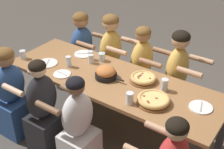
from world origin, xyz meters
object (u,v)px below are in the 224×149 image
skillet_bowl (106,73)px  diner_far_midright (176,82)px  drinking_glass_e (130,99)px  drinking_glass_f (91,55)px  pizza_board_second (154,100)px  empty_plate_a (201,107)px  drinking_glass_a (69,62)px  diner_near_left (12,95)px  empty_plate_d (62,74)px  drinking_glass_c (164,85)px  empty_plate_b (83,54)px  diner_far_left (83,53)px  drinking_glass_d (23,55)px  empty_plate_c (48,63)px  diner_far_midleft (111,60)px  cocktail_glass_blue (102,57)px  pizza_board_main (143,78)px  diner_far_center (141,73)px  diner_near_center (78,130)px  drinking_glass_b (91,59)px  diner_near_midleft (43,112)px

skillet_bowl → diner_far_midright: diner_far_midright is taller
drinking_glass_e → drinking_glass_f: 0.98m
pizza_board_second → diner_far_midright: 0.80m
empty_plate_a → drinking_glass_a: drinking_glass_a is taller
drinking_glass_f → diner_near_left: bearing=-120.2°
empty_plate_d → drinking_glass_c: bearing=18.7°
empty_plate_b → diner_far_left: 0.55m
pizza_board_second → diner_far_left: 1.72m
drinking_glass_d → empty_plate_c: bearing=12.9°
drinking_glass_e → diner_far_midleft: bearing=133.2°
empty_plate_d → cocktail_glass_blue: (0.17, 0.51, 0.04)m
pizza_board_main → drinking_glass_e: 0.43m
drinking_glass_d → diner_near_left: bearing=-63.1°
pizza_board_main → empty_plate_b: bearing=173.1°
pizza_board_second → drinking_glass_c: size_ratio=2.46×
empty_plate_a → drinking_glass_e: drinking_glass_e is taller
diner_far_center → diner_far_left: 0.95m
empty_plate_a → diner_far_left: 2.01m
pizza_board_main → drinking_glass_a: 0.88m
diner_near_center → drinking_glass_e: bearing=-46.0°
drinking_glass_f → diner_near_center: 1.02m
pizza_board_main → skillet_bowl: size_ratio=0.84×
empty_plate_c → drinking_glass_c: 1.40m
empty_plate_d → diner_far_left: diner_far_left is taller
pizza_board_second → drinking_glass_d: bearing=-176.8°
drinking_glass_b → diner_near_center: size_ratio=0.10×
empty_plate_d → empty_plate_c: bearing=164.0°
cocktail_glass_blue → diner_far_midleft: 0.45m
drinking_glass_a → drinking_glass_f: (0.10, 0.28, -0.01)m
diner_far_center → diner_near_left: diner_far_center is taller
empty_plate_a → empty_plate_d: (-1.48, -0.29, 0.00)m
pizza_board_main → empty_plate_b: size_ratio=1.35×
drinking_glass_b → diner_far_center: size_ratio=0.09×
pizza_board_second → empty_plate_a: 0.44m
empty_plate_a → drinking_glass_a: size_ratio=1.72×
diner_near_midleft → empty_plate_d: bearing=8.1°
diner_near_left → drinking_glass_a: bearing=-34.6°
drinking_glass_b → drinking_glass_d: drinking_glass_b is taller
empty_plate_a → diner_near_center: size_ratio=0.20×
drinking_glass_e → diner_near_midleft: diner_near_midleft is taller
pizza_board_main → diner_far_midright: size_ratio=0.24×
empty_plate_b → drinking_glass_f: size_ratio=1.99×
drinking_glass_d → drinking_glass_a: bearing=15.9°
empty_plate_c → diner_far_center: 1.16m
skillet_bowl → diner_far_left: bearing=143.5°
cocktail_glass_blue → drinking_glass_a: drinking_glass_a is taller
empty_plate_d → diner_near_center: diner_near_center is taller
drinking_glass_d → diner_near_midleft: bearing=-29.5°
empty_plate_c → drinking_glass_f: bearing=46.1°
skillet_bowl → diner_near_center: size_ratio=0.31×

